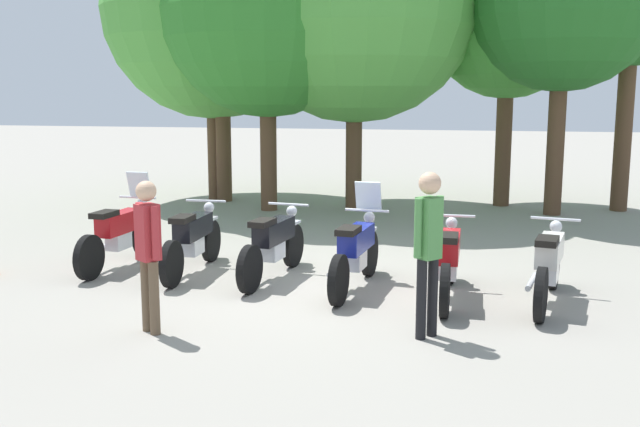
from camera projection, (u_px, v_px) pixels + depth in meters
ground_plane at (312, 285)px, 9.85m from camera, size 80.00×80.00×0.00m
motorcycle_0 at (120, 233)px, 10.79m from camera, size 0.62×2.19×1.37m
motorcycle_1 at (193, 239)px, 10.42m from camera, size 0.62×2.19×0.99m
motorcycle_2 at (273, 243)px, 10.11m from camera, size 0.66×2.19×0.99m
motorcycle_3 at (356, 251)px, 9.58m from camera, size 0.63×2.19×1.37m
motorcycle_4 at (448, 260)px, 9.13m from camera, size 0.62×2.19×0.99m
motorcycle_5 at (549, 264)px, 8.91m from camera, size 0.73×2.17×0.99m
person_0 at (428, 241)px, 7.58m from camera, size 0.33×0.36×1.78m
person_1 at (148, 245)px, 7.75m from camera, size 0.37×0.31×1.67m
tree_0 at (212, 10)px, 16.87m from camera, size 5.06×5.06×6.99m
tree_2 at (267, 11)px, 15.32m from camera, size 4.51×4.51×6.53m
tree_4 at (509, 18)px, 15.98m from camera, size 3.56×3.56×5.98m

